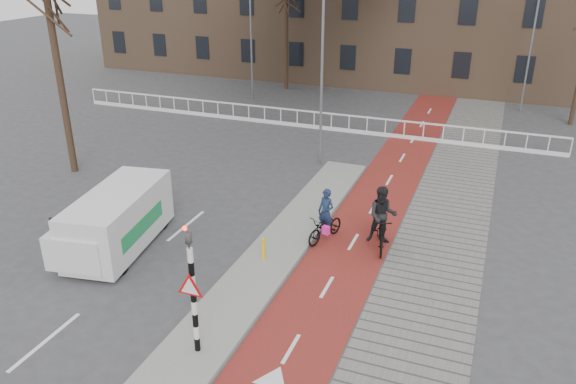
% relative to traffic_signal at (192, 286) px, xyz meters
% --- Properties ---
extents(ground, '(120.00, 120.00, 0.00)m').
position_rel_traffic_signal_xyz_m(ground, '(0.60, 2.02, -1.99)').
color(ground, '#38383A').
rests_on(ground, ground).
extents(bike_lane, '(2.50, 60.00, 0.01)m').
position_rel_traffic_signal_xyz_m(bike_lane, '(2.10, 12.02, -1.98)').
color(bike_lane, maroon).
rests_on(bike_lane, ground).
extents(sidewalk, '(3.00, 60.00, 0.01)m').
position_rel_traffic_signal_xyz_m(sidewalk, '(4.90, 12.02, -1.98)').
color(sidewalk, slate).
rests_on(sidewalk, ground).
extents(curb_island, '(1.80, 16.00, 0.12)m').
position_rel_traffic_signal_xyz_m(curb_island, '(-0.10, 6.02, -1.93)').
color(curb_island, gray).
rests_on(curb_island, ground).
extents(traffic_signal, '(0.80, 0.80, 3.68)m').
position_rel_traffic_signal_xyz_m(traffic_signal, '(0.00, 0.00, 0.00)').
color(traffic_signal, black).
rests_on(traffic_signal, curb_island).
extents(bollard, '(0.12, 0.12, 0.74)m').
position_rel_traffic_signal_xyz_m(bollard, '(-0.24, 4.68, -1.50)').
color(bollard, '#F4B50D').
rests_on(bollard, curb_island).
extents(cyclist_near, '(1.18, 1.91, 1.89)m').
position_rel_traffic_signal_xyz_m(cyclist_near, '(1.15, 6.81, -1.35)').
color(cyclist_near, black).
rests_on(cyclist_near, bike_lane).
extents(cyclist_far, '(1.11, 2.17, 2.21)m').
position_rel_traffic_signal_xyz_m(cyclist_far, '(3.05, 6.93, -1.07)').
color(cyclist_far, black).
rests_on(cyclist_far, bike_lane).
extents(van, '(2.57, 4.85, 1.98)m').
position_rel_traffic_signal_xyz_m(van, '(-5.11, 3.88, -0.94)').
color(van, silver).
rests_on(van, ground).
extents(railing, '(28.00, 0.10, 0.99)m').
position_rel_traffic_signal_xyz_m(railing, '(-4.40, 19.02, -1.68)').
color(railing, silver).
rests_on(railing, ground).
extents(tree_left, '(0.30, 0.30, 8.77)m').
position_rel_traffic_signal_xyz_m(tree_left, '(-11.42, 8.96, 2.39)').
color(tree_left, black).
rests_on(tree_left, ground).
extents(tree_mid, '(0.28, 0.28, 7.62)m').
position_rel_traffic_signal_xyz_m(tree_mid, '(-8.34, 27.41, 1.82)').
color(tree_mid, black).
rests_on(tree_mid, ground).
extents(streetlight_near, '(0.12, 0.12, 7.83)m').
position_rel_traffic_signal_xyz_m(streetlight_near, '(-1.36, 13.84, 1.93)').
color(streetlight_near, slate).
rests_on(streetlight_near, ground).
extents(streetlight_left, '(0.12, 0.12, 8.55)m').
position_rel_traffic_signal_xyz_m(streetlight_left, '(-9.33, 23.79, 2.29)').
color(streetlight_left, slate).
rests_on(streetlight_left, ground).
extents(streetlight_right, '(0.12, 0.12, 7.07)m').
position_rel_traffic_signal_xyz_m(streetlight_right, '(7.32, 27.00, 1.54)').
color(streetlight_right, slate).
rests_on(streetlight_right, ground).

